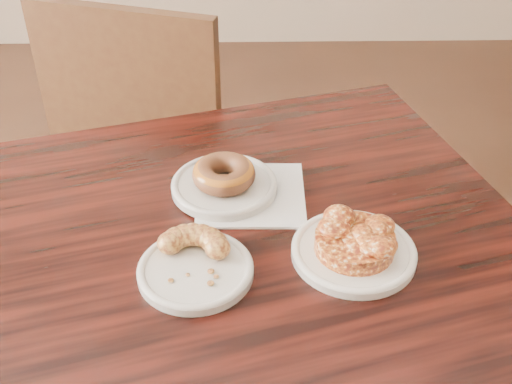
{
  "coord_description": "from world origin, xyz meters",
  "views": [
    {
      "loc": [
        0.16,
        -0.66,
        1.37
      ],
      "look_at": [
        0.17,
        0.1,
        0.8
      ],
      "focal_mm": 45.0,
      "sensor_mm": 36.0,
      "label": 1
    }
  ],
  "objects_px": {
    "apple_fritter": "(355,239)",
    "cruller_fragment": "(195,259)",
    "chair_far": "(171,147)",
    "glazed_donut": "(224,174)"
  },
  "relations": [
    {
      "from": "apple_fritter",
      "to": "cruller_fragment",
      "type": "distance_m",
      "value": 0.22
    },
    {
      "from": "chair_far",
      "to": "glazed_donut",
      "type": "height_order",
      "value": "chair_far"
    },
    {
      "from": "chair_far",
      "to": "apple_fritter",
      "type": "xyz_separation_m",
      "value": [
        0.35,
        -0.76,
        0.33
      ]
    },
    {
      "from": "cruller_fragment",
      "to": "glazed_donut",
      "type": "bearing_deg",
      "value": 79.5
    },
    {
      "from": "glazed_donut",
      "to": "cruller_fragment",
      "type": "distance_m",
      "value": 0.19
    },
    {
      "from": "chair_far",
      "to": "apple_fritter",
      "type": "relative_size",
      "value": 5.83
    },
    {
      "from": "glazed_donut",
      "to": "chair_far",
      "type": "bearing_deg",
      "value": 105.22
    },
    {
      "from": "apple_fritter",
      "to": "cruller_fragment",
      "type": "height_order",
      "value": "apple_fritter"
    },
    {
      "from": "chair_far",
      "to": "glazed_donut",
      "type": "distance_m",
      "value": 0.71
    },
    {
      "from": "cruller_fragment",
      "to": "chair_far",
      "type": "bearing_deg",
      "value": 99.19
    }
  ]
}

